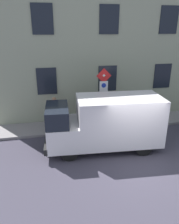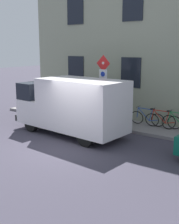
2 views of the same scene
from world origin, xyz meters
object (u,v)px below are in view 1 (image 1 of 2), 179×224
(bicycle_blue, at_px, (128,113))
(pedestrian, at_px, (55,111))
(sign_post_stacked, at_px, (103,92))
(bicycle_green, at_px, (152,111))
(bicycle_red, at_px, (140,112))
(delivery_van, at_px, (106,122))

(bicycle_blue, relative_size, pedestrian, 1.00)
(sign_post_stacked, bearing_deg, pedestrian, 73.48)
(bicycle_blue, height_order, pedestrian, pedestrian)
(bicycle_green, distance_m, pedestrian, 6.10)
(bicycle_red, bearing_deg, bicycle_blue, -7.01)
(sign_post_stacked, height_order, bicycle_blue, sign_post_stacked)
(bicycle_red, height_order, bicycle_blue, same)
(bicycle_green, relative_size, pedestrian, 1.00)
(bicycle_green, xyz_separation_m, bicycle_red, (-0.00, 0.80, 0.00))
(pedestrian, bearing_deg, delivery_van, 59.09)
(bicycle_green, relative_size, bicycle_blue, 1.00)
(bicycle_green, distance_m, bicycle_red, 0.80)
(delivery_van, xyz_separation_m, bicycle_green, (2.91, -3.86, -0.82))
(bicycle_blue, bearing_deg, sign_post_stacked, 23.70)
(sign_post_stacked, xyz_separation_m, bicycle_red, (0.99, -2.68, -1.71))
(sign_post_stacked, height_order, bicycle_green, sign_post_stacked)
(delivery_van, height_order, bicycle_blue, delivery_van)
(bicycle_green, bearing_deg, sign_post_stacked, 13.52)
(delivery_van, distance_m, pedestrian, 3.48)
(sign_post_stacked, bearing_deg, bicycle_green, -74.07)
(bicycle_green, relative_size, bicycle_red, 1.00)
(sign_post_stacked, xyz_separation_m, bicycle_blue, (0.99, -1.88, -1.71))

